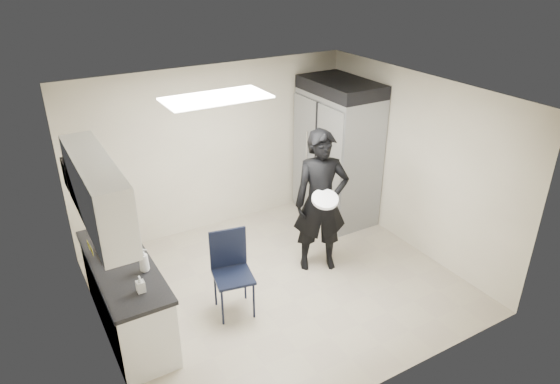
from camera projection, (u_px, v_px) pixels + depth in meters
floor at (280, 285)px, 6.74m from camera, size 4.50×4.50×0.00m
ceiling at (280, 96)px, 5.60m from camera, size 4.50×4.50×0.00m
back_wall at (215, 149)px, 7.72m from camera, size 4.50×0.00×4.50m
left_wall at (92, 249)px, 5.15m from camera, size 0.00×4.00×4.00m
right_wall at (414, 164)px, 7.19m from camera, size 0.00×4.00×4.00m
ceiling_panel at (216, 98)px, 5.65m from camera, size 1.20×0.60×0.02m
lower_counter at (127, 297)px, 5.83m from camera, size 0.60×1.90×0.86m
countertop at (122, 264)px, 5.63m from camera, size 0.64×1.95×0.05m
sink at (118, 255)px, 5.84m from camera, size 0.42×0.40×0.14m
faucet at (98, 248)px, 5.68m from camera, size 0.02×0.02×0.24m
upper_cabinets at (97, 192)px, 5.16m from camera, size 0.35×1.80×0.75m
towel_dispenser at (74, 173)px, 6.11m from camera, size 0.22×0.30×0.35m
notice_sticker_left at (92, 251)px, 5.27m from camera, size 0.00×0.12×0.07m
notice_sticker_right at (88, 245)px, 5.44m from camera, size 0.00×0.12×0.07m
commercial_fridge at (337, 157)px, 8.10m from camera, size 0.80×1.35×2.10m
fridge_compressor at (341, 87)px, 7.60m from camera, size 0.80×1.35×0.20m
folding_chair at (233, 277)px, 6.04m from camera, size 0.54×0.54×1.03m
man_tuxedo at (321, 202)px, 6.73m from camera, size 0.88×0.75×2.03m
bucket_lid at (325, 199)px, 6.43m from camera, size 0.46×0.46×0.04m
soap_bottle_a at (144, 260)px, 5.42m from camera, size 0.15×0.15×0.28m
soap_bottle_b at (140, 284)px, 5.10m from camera, size 0.09×0.09×0.19m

